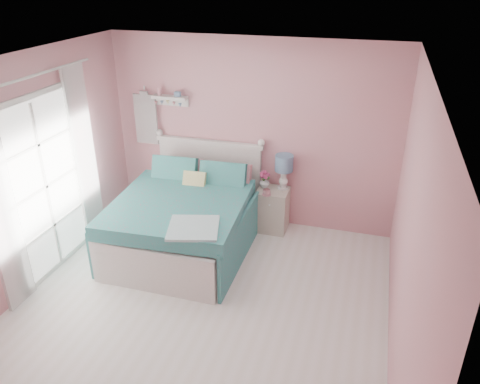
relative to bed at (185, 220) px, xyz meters
The scene contains 13 objects.
floor 1.43m from the bed, 63.95° to the right, with size 4.50×4.50×0.00m, color silver.
room_shell 1.81m from the bed, 63.95° to the right, with size 4.50×4.50×4.50m.
bed is the anchor object (origin of this frame).
nightstand 1.26m from the bed, 38.81° to the left, with size 0.42×0.42×0.61m.
table_lamp 1.51m from the bed, 38.56° to the left, with size 0.25×0.25×0.49m.
vase 1.23m from the bed, 45.29° to the left, with size 0.14×0.14×0.15m, color silver.
teacup 1.14m from the bed, 33.64° to the left, with size 0.10×0.10×0.08m, color #BC7E85.
roses 1.26m from the bed, 45.22° to the left, with size 0.14×0.11×0.12m.
wall_shelf 1.73m from the bed, 119.98° to the left, with size 0.50×0.15×0.25m.
hanging_dress 1.67m from the bed, 135.01° to the left, with size 0.34×0.03×0.72m, color white.
french_door 1.74m from the bed, 148.67° to the right, with size 0.04×1.32×2.16m.
curtain_near 2.20m from the bed, 129.89° to the right, with size 0.04×0.40×2.32m, color white.
curtain_far 1.53m from the bed, behind, with size 0.04×0.40×2.32m, color white.
Camera 1 is at (1.59, -3.65, 3.39)m, focal length 35.00 mm.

